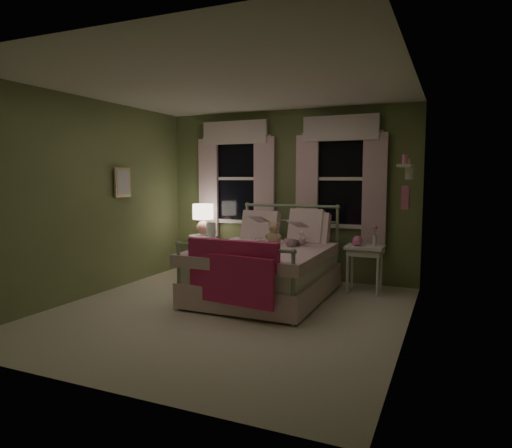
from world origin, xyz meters
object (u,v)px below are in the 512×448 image
at_px(nightstand_left, 203,250).
at_px(nightstand_right, 365,253).
at_px(teddy_bear, 274,235).
at_px(bed, 267,269).
at_px(child_right, 297,224).
at_px(table_lamp, 203,216).
at_px(child_left, 260,224).

distance_m(nightstand_left, nightstand_right, 2.57).
height_order(teddy_bear, nightstand_right, teddy_bear).
xyz_separation_m(nightstand_left, nightstand_right, (2.57, -0.08, 0.13)).
distance_m(bed, nightstand_right, 1.37).
bearing_deg(teddy_bear, nightstand_left, 159.23).
bearing_deg(child_right, table_lamp, -13.52).
relative_size(table_lamp, nightstand_right, 0.76).
relative_size(bed, nightstand_left, 3.13).
bearing_deg(nightstand_left, child_right, -12.60).
height_order(nightstand_left, nightstand_right, same).
bearing_deg(nightstand_left, nightstand_right, -1.88).
relative_size(child_left, nightstand_right, 1.09).
relative_size(child_left, nightstand_left, 1.07).
height_order(nightstand_left, table_lamp, table_lamp).
distance_m(child_left, nightstand_right, 1.50).
xyz_separation_m(bed, nightstand_left, (-1.42, 0.81, 0.04)).
bearing_deg(bed, child_left, 123.42).
height_order(bed, child_left, child_left).
bearing_deg(nightstand_left, table_lamp, -90.00).
height_order(child_left, table_lamp, child_left).
xyz_separation_m(table_lamp, nightstand_right, (2.57, -0.08, -0.40)).
height_order(bed, nightstand_left, bed).
bearing_deg(teddy_bear, table_lamp, 159.23).
relative_size(child_right, table_lamp, 1.50).
relative_size(bed, teddy_bear, 6.41).
height_order(child_right, nightstand_left, child_right).
relative_size(bed, nightstand_right, 3.18).
xyz_separation_m(child_left, nightstand_left, (-1.14, 0.38, -0.50)).
distance_m(bed, table_lamp, 1.74).
distance_m(child_right, nightstand_right, 0.99).
bearing_deg(table_lamp, teddy_bear, -20.77).
bearing_deg(nightstand_left, teddy_bear, -20.77).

